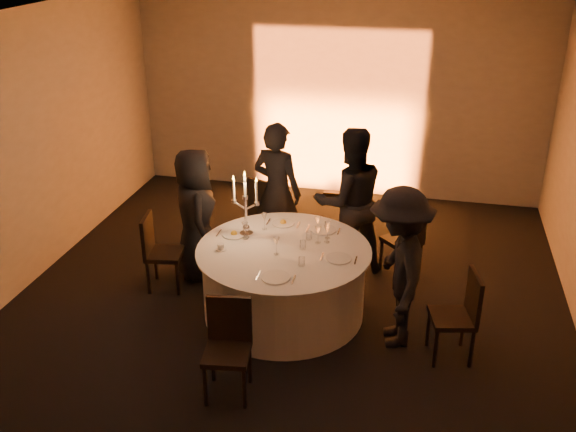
% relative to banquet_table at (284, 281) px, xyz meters
% --- Properties ---
extents(floor, '(7.00, 7.00, 0.00)m').
position_rel_banquet_table_xyz_m(floor, '(0.00, 0.00, -0.38)').
color(floor, black).
rests_on(floor, ground).
extents(ceiling, '(7.00, 7.00, 0.00)m').
position_rel_banquet_table_xyz_m(ceiling, '(0.00, 0.00, 2.62)').
color(ceiling, silver).
rests_on(ceiling, wall_back).
extents(wall_back, '(7.00, 0.00, 7.00)m').
position_rel_banquet_table_xyz_m(wall_back, '(0.00, 3.50, 1.12)').
color(wall_back, '#9D9892').
rests_on(wall_back, floor).
extents(wall_left, '(0.00, 7.00, 7.00)m').
position_rel_banquet_table_xyz_m(wall_left, '(-3.00, 0.00, 1.12)').
color(wall_left, '#9D9892').
rests_on(wall_left, floor).
extents(uplighter_fixture, '(0.25, 0.12, 0.10)m').
position_rel_banquet_table_xyz_m(uplighter_fixture, '(0.00, 3.20, -0.33)').
color(uplighter_fixture, black).
rests_on(uplighter_fixture, floor).
extents(banquet_table, '(1.80, 1.80, 0.77)m').
position_rel_banquet_table_xyz_m(banquet_table, '(0.00, 0.00, 0.00)').
color(banquet_table, black).
rests_on(banquet_table, floor).
extents(chair_left, '(0.44, 0.44, 0.88)m').
position_rel_banquet_table_xyz_m(chair_left, '(-1.50, 0.22, 0.11)').
color(chair_left, black).
rests_on(chair_left, floor).
extents(chair_back_left, '(0.53, 0.53, 0.95)m').
position_rel_banquet_table_xyz_m(chair_back_left, '(-0.55, 1.44, 0.15)').
color(chair_back_left, black).
rests_on(chair_back_left, floor).
extents(chair_back_right, '(0.54, 0.54, 0.86)m').
position_rel_banquet_table_xyz_m(chair_back_right, '(1.20, 1.12, 0.10)').
color(chair_back_right, black).
rests_on(chair_back_right, floor).
extents(chair_right, '(0.47, 0.47, 0.90)m').
position_rel_banquet_table_xyz_m(chair_right, '(1.78, -0.37, 0.12)').
color(chair_right, black).
rests_on(chair_right, floor).
extents(chair_front, '(0.44, 0.44, 0.90)m').
position_rel_banquet_table_xyz_m(chair_front, '(-0.19, -1.29, 0.12)').
color(chair_front, black).
rests_on(chair_front, floor).
extents(guest_left, '(0.78, 0.90, 1.56)m').
position_rel_banquet_table_xyz_m(guest_left, '(-1.16, 0.58, 0.39)').
color(guest_left, black).
rests_on(guest_left, floor).
extents(guest_back_left, '(0.72, 0.57, 1.72)m').
position_rel_banquet_table_xyz_m(guest_back_left, '(-0.37, 1.25, 0.48)').
color(guest_back_left, black).
rests_on(guest_back_left, floor).
extents(guest_back_right, '(1.06, 0.97, 1.77)m').
position_rel_banquet_table_xyz_m(guest_back_right, '(0.52, 1.10, 0.50)').
color(guest_back_right, black).
rests_on(guest_back_right, floor).
extents(guest_right, '(0.80, 1.15, 1.63)m').
position_rel_banquet_table_xyz_m(guest_right, '(1.18, -0.23, 0.43)').
color(guest_right, black).
rests_on(guest_right, floor).
extents(plate_left, '(0.36, 0.25, 0.08)m').
position_rel_banquet_table_xyz_m(plate_left, '(-0.59, 0.19, 0.40)').
color(plate_left, white).
rests_on(plate_left, banquet_table).
extents(plate_back_left, '(0.36, 0.25, 0.08)m').
position_rel_banquet_table_xyz_m(plate_back_left, '(-0.14, 0.58, 0.40)').
color(plate_back_left, white).
rests_on(plate_back_left, banquet_table).
extents(plate_back_right, '(0.36, 0.28, 0.01)m').
position_rel_banquet_table_xyz_m(plate_back_right, '(0.32, 0.52, 0.39)').
color(plate_back_right, white).
rests_on(plate_back_right, banquet_table).
extents(plate_right, '(0.36, 0.26, 0.01)m').
position_rel_banquet_table_xyz_m(plate_right, '(0.58, -0.09, 0.39)').
color(plate_right, white).
rests_on(plate_right, banquet_table).
extents(plate_front, '(0.36, 0.28, 0.01)m').
position_rel_banquet_table_xyz_m(plate_front, '(0.06, -0.59, 0.39)').
color(plate_front, white).
rests_on(plate_front, banquet_table).
extents(coffee_cup, '(0.11, 0.11, 0.07)m').
position_rel_banquet_table_xyz_m(coffee_cup, '(-0.62, -0.16, 0.42)').
color(coffee_cup, white).
rests_on(coffee_cup, banquet_table).
extents(candelabra, '(0.30, 0.15, 0.72)m').
position_rel_banquet_table_xyz_m(candelabra, '(-0.46, 0.23, 0.64)').
color(candelabra, silver).
rests_on(candelabra, banquet_table).
extents(wine_glass_a, '(0.07, 0.07, 0.19)m').
position_rel_banquet_table_xyz_m(wine_glass_a, '(0.27, 0.44, 0.52)').
color(wine_glass_a, white).
rests_on(wine_glass_a, banquet_table).
extents(wine_glass_b, '(0.07, 0.07, 0.19)m').
position_rel_banquet_table_xyz_m(wine_glass_b, '(0.41, 0.24, 0.52)').
color(wine_glass_b, white).
rests_on(wine_glass_b, banquet_table).
extents(wine_glass_c, '(0.07, 0.07, 0.19)m').
position_rel_banquet_table_xyz_m(wine_glass_c, '(0.40, 0.34, 0.52)').
color(wine_glass_c, white).
rests_on(wine_glass_c, banquet_table).
extents(wine_glass_d, '(0.07, 0.07, 0.19)m').
position_rel_banquet_table_xyz_m(wine_glass_d, '(0.32, 0.20, 0.52)').
color(wine_glass_d, white).
rests_on(wine_glass_d, banquet_table).
extents(wine_glass_e, '(0.07, 0.07, 0.19)m').
position_rel_banquet_table_xyz_m(wine_glass_e, '(-0.31, 0.40, 0.52)').
color(wine_glass_e, white).
rests_on(wine_glass_e, banquet_table).
extents(wine_glass_f, '(0.07, 0.07, 0.19)m').
position_rel_banquet_table_xyz_m(wine_glass_f, '(-0.45, 0.13, 0.52)').
color(wine_glass_f, white).
rests_on(wine_glass_f, banquet_table).
extents(wine_glass_g, '(0.07, 0.07, 0.19)m').
position_rel_banquet_table_xyz_m(wine_glass_g, '(-0.04, -0.13, 0.52)').
color(wine_glass_g, white).
rests_on(wine_glass_g, banquet_table).
extents(tumbler_a, '(0.07, 0.07, 0.09)m').
position_rel_banquet_table_xyz_m(tumbler_a, '(0.19, 0.05, 0.43)').
color(tumbler_a, white).
rests_on(tumbler_a, banquet_table).
extents(tumbler_b, '(0.07, 0.07, 0.09)m').
position_rel_banquet_table_xyz_m(tumbler_b, '(0.21, 0.26, 0.43)').
color(tumbler_b, white).
rests_on(tumbler_b, banquet_table).
extents(tumbler_c, '(0.07, 0.07, 0.09)m').
position_rel_banquet_table_xyz_m(tumbler_c, '(0.25, -0.30, 0.43)').
color(tumbler_c, white).
rests_on(tumbler_c, banquet_table).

